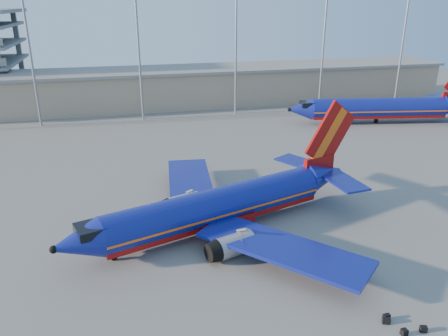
{
  "coord_description": "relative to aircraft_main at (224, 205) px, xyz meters",
  "views": [
    {
      "loc": [
        -11.25,
        -44.19,
        22.85
      ],
      "look_at": [
        1.33,
        3.73,
        4.0
      ],
      "focal_mm": 35.0,
      "sensor_mm": 36.0,
      "label": 1
    }
  ],
  "objects": [
    {
      "name": "luggage_pile",
      "position": [
        8.78,
        -18.42,
        -2.38
      ],
      "size": [
        2.77,
        2.25,
        0.5
      ],
      "color": "black",
      "rests_on": "ground"
    },
    {
      "name": "aircraft_main",
      "position": [
        0.0,
        0.0,
        0.0
      ],
      "size": [
        35.24,
        33.37,
        12.27
      ],
      "rotation": [
        0.0,
        0.0,
        0.3
      ],
      "color": "navy",
      "rests_on": "ground"
    },
    {
      "name": "terminal_building",
      "position": [
        10.61,
        61.61,
        1.69
      ],
      "size": [
        122.0,
        16.0,
        8.5
      ],
      "color": "gray",
      "rests_on": "ground"
    },
    {
      "name": "light_mast_row",
      "position": [
        5.61,
        49.61,
        14.93
      ],
      "size": [
        101.6,
        1.6,
        28.65
      ],
      "color": "gray",
      "rests_on": "ground"
    },
    {
      "name": "ground",
      "position": [
        0.61,
        3.61,
        -2.62
      ],
      "size": [
        220.0,
        220.0,
        0.0
      ],
      "primitive_type": "plane",
      "color": "slate",
      "rests_on": "ground"
    },
    {
      "name": "aircraft_second",
      "position": [
        41.94,
        34.44,
        0.43
      ],
      "size": [
        38.96,
        16.0,
        13.3
      ],
      "rotation": [
        0.0,
        0.0,
        -0.19
      ],
      "color": "navy",
      "rests_on": "ground"
    }
  ]
}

